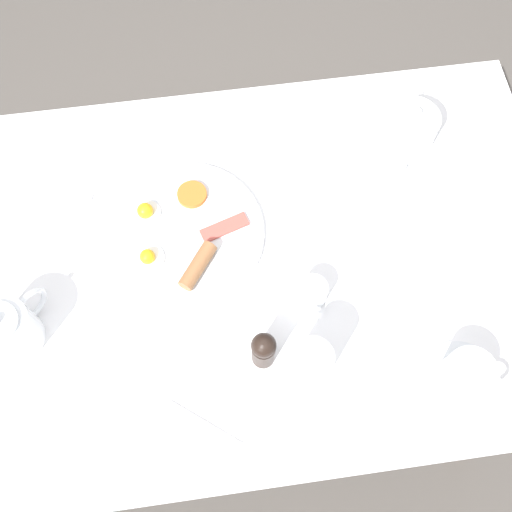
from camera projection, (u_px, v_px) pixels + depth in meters
ground_plane at (256, 356)px, 1.85m from camera, size 8.00×8.00×0.00m
table at (256, 275)px, 1.21m from camera, size 0.81×1.20×0.77m
breakfast_plate at (182, 235)px, 1.15m from camera, size 0.32×0.32×0.04m
teapot_near at (410, 131)px, 1.20m from camera, size 0.18×0.10×0.12m
teapot_far at (8, 330)px, 1.03m from camera, size 0.15×0.14×0.12m
teacup_with_saucer_left at (466, 376)px, 1.02m from camera, size 0.14×0.14×0.07m
water_glass_tall at (310, 366)px, 1.00m from camera, size 0.07×0.07×0.12m
creamer_jug at (312, 293)px, 1.09m from camera, size 0.08×0.06×0.05m
pepper_grinder at (263, 350)px, 1.02m from camera, size 0.04×0.04×0.10m
fork_by_plate at (475, 226)px, 1.17m from camera, size 0.06×0.17×0.00m
knife_by_plate at (45, 197)px, 1.19m from camera, size 0.04×0.19×0.00m
spoon_for_tea at (204, 425)px, 1.02m from camera, size 0.10×0.12×0.00m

